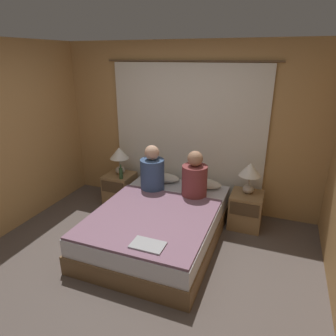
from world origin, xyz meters
The scene contains 15 objects.
ground_plane centered at (0.00, 0.00, 0.00)m, with size 16.00×16.00×0.00m, color #564C47.
wall_back centered at (0.00, 1.89, 1.25)m, with size 4.11×0.06×2.50m.
curtain_panel centered at (0.00, 1.83, 1.11)m, with size 2.55×0.02×2.23m.
bed centered at (0.00, 0.73, 0.22)m, with size 1.49×2.09×0.44m.
nightstand_left centered at (-1.01, 1.47, 0.25)m, with size 0.43×0.46×0.49m.
nightstand_right centered at (1.01, 1.47, 0.25)m, with size 0.43×0.46×0.49m.
lamp_left centered at (-1.01, 1.51, 0.80)m, with size 0.30×0.30×0.44m.
lamp_right centered at (1.01, 1.51, 0.80)m, with size 0.30×0.30×0.44m.
pillow_left centered at (-0.33, 1.59, 0.50)m, with size 0.60×0.29×0.12m.
pillow_right centered at (0.33, 1.59, 0.50)m, with size 0.60×0.29×0.12m.
blanket_on_bed centered at (0.00, 0.46, 0.46)m, with size 1.43×1.49×0.03m.
person_left_in_bed centered at (-0.32, 1.24, 0.72)m, with size 0.34×0.34×0.67m.
person_right_in_bed centered at (0.31, 1.24, 0.72)m, with size 0.35×0.35×0.66m.
beer_bottle_on_left_stand centered at (-0.89, 1.34, 0.58)m, with size 0.06×0.06×0.23m.
laptop_on_bed centered at (0.22, -0.08, 0.48)m, with size 0.35×0.22×0.02m.
Camera 1 is at (1.33, -2.40, 2.28)m, focal length 32.00 mm.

